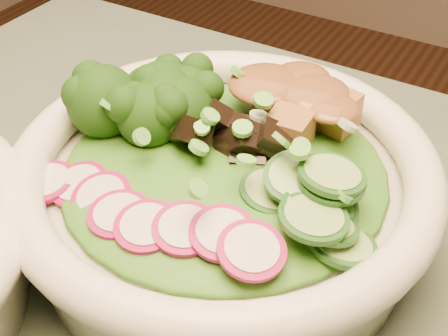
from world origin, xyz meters
The scene contains 9 objects.
salad_bowl centered at (-0.20, 0.12, 0.79)m, with size 0.30×0.30×0.08m.
lettuce_bed centered at (-0.20, 0.12, 0.82)m, with size 0.22×0.22×0.03m, color #1C5612.
broccoli_florets centered at (-0.26, 0.12, 0.83)m, with size 0.09×0.08×0.05m, color black, non-canonical shape.
radish_slices centered at (-0.20, 0.05, 0.82)m, with size 0.12×0.04×0.02m, color #910B46, non-canonical shape.
cucumber_slices centered at (-0.12, 0.11, 0.83)m, with size 0.08×0.08×0.04m, color #8BAC5F, non-canonical shape.
mushroom_heap centered at (-0.19, 0.13, 0.83)m, with size 0.08×0.08×0.04m, color black, non-canonical shape.
tofu_cubes centered at (-0.18, 0.19, 0.83)m, with size 0.10×0.07×0.04m, color brown, non-canonical shape.
peanut_sauce centered at (-0.18, 0.19, 0.84)m, with size 0.08×0.06×0.02m, color brown.
scallion_garnish centered at (-0.20, 0.12, 0.84)m, with size 0.21×0.21×0.03m, color #5EB941, non-canonical shape.
Camera 1 is at (-0.03, -0.17, 1.08)m, focal length 50.00 mm.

